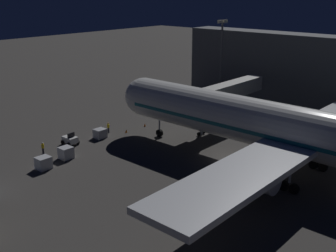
% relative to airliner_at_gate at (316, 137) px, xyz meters
% --- Properties ---
extents(ground_plane, '(320.00, 320.00, 0.00)m').
position_rel_airliner_at_gate_xyz_m(ground_plane, '(-0.00, -11.88, -5.96)').
color(ground_plane, '#383533').
extents(airliner_at_gate, '(51.67, 65.46, 18.31)m').
position_rel_airliner_at_gate_xyz_m(airliner_at_gate, '(0.00, 0.00, 0.00)').
color(airliner_at_gate, silver).
rests_on(airliner_at_gate, ground_plane).
extents(jet_bridge, '(19.47, 3.40, 7.61)m').
position_rel_airliner_at_gate_xyz_m(jet_bridge, '(-10.61, -20.95, 0.11)').
color(jet_bridge, '#9E9E99').
rests_on(jet_bridge, ground_plane).
extents(apron_floodlight_mast, '(2.90, 0.50, 16.76)m').
position_rel_airliner_at_gate_xyz_m(apron_floodlight_mast, '(-25.50, -31.54, 3.84)').
color(apron_floodlight_mast, '#59595E').
rests_on(apron_floodlight_mast, ground_plane).
extents(pushback_tug, '(1.86, 2.30, 1.95)m').
position_rel_airliner_at_gate_xyz_m(pushback_tug, '(11.76, -33.26, -5.18)').
color(pushback_tug, silver).
rests_on(pushback_tug, ground_plane).
extents(baggage_container_near_belt, '(1.76, 1.60, 1.46)m').
position_rel_airliner_at_gate_xyz_m(baggage_container_near_belt, '(6.75, -32.20, -5.23)').
color(baggage_container_near_belt, '#B7BABF').
rests_on(baggage_container_near_belt, ground_plane).
extents(baggage_container_mid_row, '(1.71, 1.67, 1.67)m').
position_rel_airliner_at_gate_xyz_m(baggage_container_mid_row, '(15.48, -29.06, -5.12)').
color(baggage_container_mid_row, '#B7BABF').
rests_on(baggage_container_mid_row, ground_plane).
extents(baggage_container_far_row, '(1.81, 1.63, 1.66)m').
position_rel_airliner_at_gate_xyz_m(baggage_container_far_row, '(19.58, -28.30, -5.13)').
color(baggage_container_far_row, '#B7BABF').
rests_on(baggage_container_far_row, ground_plane).
extents(ground_crew_near_nose_gear, '(0.40, 0.40, 1.78)m').
position_rel_airliner_at_gate_xyz_m(ground_crew_near_nose_gear, '(4.28, -33.05, -4.98)').
color(ground_crew_near_nose_gear, black).
rests_on(ground_crew_near_nose_gear, ground_plane).
extents(ground_crew_by_tug, '(0.40, 0.40, 1.78)m').
position_rel_airliner_at_gate_xyz_m(ground_crew_by_tug, '(16.65, -33.01, -4.98)').
color(ground_crew_by_tug, black).
rests_on(ground_crew_by_tug, ground_plane).
extents(traffic_cone_nose_port, '(0.36, 0.36, 0.55)m').
position_rel_airliner_at_gate_xyz_m(traffic_cone_nose_port, '(-2.20, -30.97, -5.69)').
color(traffic_cone_nose_port, orange).
rests_on(traffic_cone_nose_port, ground_plane).
extents(traffic_cone_nose_starboard, '(0.36, 0.36, 0.55)m').
position_rel_airliner_at_gate_xyz_m(traffic_cone_nose_starboard, '(2.20, -30.97, -5.69)').
color(traffic_cone_nose_starboard, orange).
rests_on(traffic_cone_nose_starboard, ground_plane).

